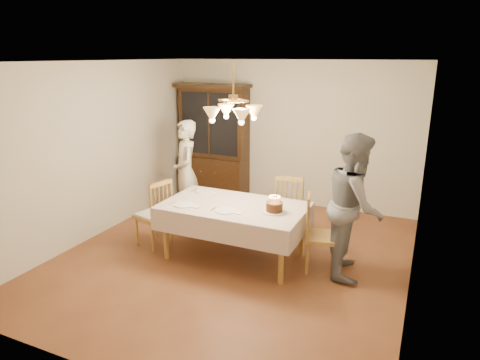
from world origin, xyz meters
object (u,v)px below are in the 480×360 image
at_px(china_hutch, 214,144).
at_px(chair_far_side, 291,210).
at_px(dining_table, 234,210).
at_px(elderly_woman, 186,173).
at_px(birthday_cake, 274,207).

xyz_separation_m(china_hutch, chair_far_side, (1.97, -1.30, -0.60)).
bearing_deg(chair_far_side, dining_table, -117.43).
relative_size(dining_table, elderly_woman, 1.12).
relative_size(elderly_woman, birthday_cake, 5.66).
relative_size(china_hutch, birthday_cake, 7.20).
bearing_deg(birthday_cake, china_hutch, 131.94).
height_order(chair_far_side, birthday_cake, chair_far_side).
relative_size(china_hutch, elderly_woman, 1.27).
distance_m(dining_table, elderly_woman, 1.52).
distance_m(dining_table, china_hutch, 2.72).
bearing_deg(elderly_woman, dining_table, 15.38).
bearing_deg(chair_far_side, elderly_woman, -176.50).
distance_m(elderly_woman, birthday_cake, 2.03).
bearing_deg(elderly_woman, birthday_cake, 23.95).
bearing_deg(dining_table, china_hutch, 123.13).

